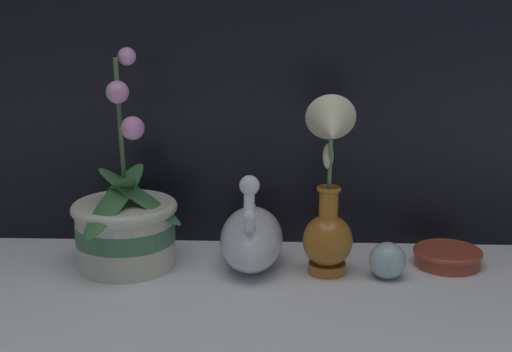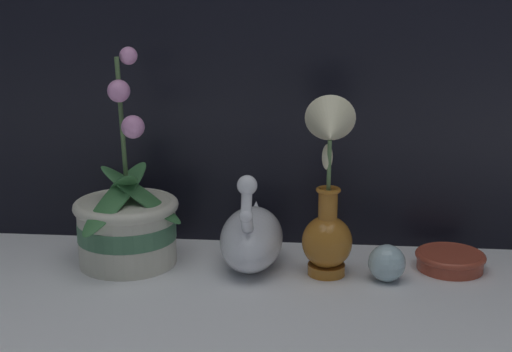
# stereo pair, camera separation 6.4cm
# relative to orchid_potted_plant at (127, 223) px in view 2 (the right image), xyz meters

# --- Properties ---
(ground_plane) EXTENTS (2.80, 2.80, 0.00)m
(ground_plane) POSITION_rel_orchid_potted_plant_xyz_m (0.27, -0.13, -0.08)
(ground_plane) COLOR white
(orchid_potted_plant) EXTENTS (0.21, 0.25, 0.39)m
(orchid_potted_plant) POSITION_rel_orchid_potted_plant_xyz_m (0.00, 0.00, 0.00)
(orchid_potted_plant) COLOR beige
(orchid_potted_plant) RESTS_ON ground_plane
(swan_figurine) EXTENTS (0.11, 0.21, 0.19)m
(swan_figurine) POSITION_rel_orchid_potted_plant_xyz_m (0.22, 0.01, -0.02)
(swan_figurine) COLOR white
(swan_figurine) RESTS_ON ground_plane
(blue_vase) EXTENTS (0.09, 0.12, 0.32)m
(blue_vase) POSITION_rel_orchid_potted_plant_xyz_m (0.36, -0.03, 0.06)
(blue_vase) COLOR #B26B23
(blue_vase) RESTS_ON ground_plane
(glass_sphere) EXTENTS (0.06, 0.06, 0.06)m
(glass_sphere) POSITION_rel_orchid_potted_plant_xyz_m (0.46, -0.04, -0.04)
(glass_sphere) COLOR silver
(glass_sphere) RESTS_ON ground_plane
(amber_dish) EXTENTS (0.12, 0.12, 0.03)m
(amber_dish) POSITION_rel_orchid_potted_plant_xyz_m (0.58, 0.03, -0.06)
(amber_dish) COLOR #A8422D
(amber_dish) RESTS_ON ground_plane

